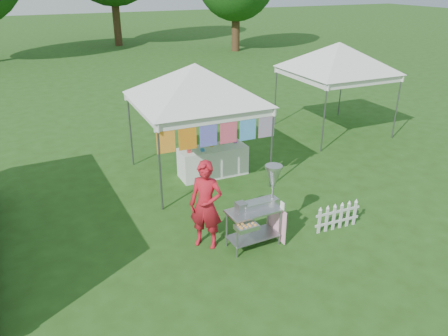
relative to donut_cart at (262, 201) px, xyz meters
name	(u,v)px	position (x,y,z in m)	size (l,w,h in m)	color
ground	(260,241)	(0.03, 0.07, -0.96)	(120.00, 120.00, 0.00)	#244714
canopy_main	(195,64)	(0.03, 3.57, 2.02)	(4.24, 4.24, 3.45)	#59595E
canopy_right	(340,42)	(5.53, 5.07, 2.03)	(4.24, 4.24, 3.45)	#59595E
donut_cart	(262,201)	(0.00, 0.00, 0.00)	(1.17, 0.86, 1.64)	gray
vendor	(206,205)	(-1.01, 0.40, -0.06)	(0.66, 0.43, 1.81)	#B21523
picket_fence	(337,217)	(1.74, -0.18, -0.68)	(1.08, 0.05, 0.56)	silver
display_table	(213,161)	(0.41, 3.43, -0.57)	(1.80, 0.70, 0.79)	white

